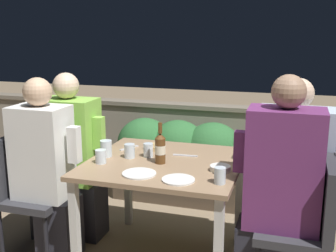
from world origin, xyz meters
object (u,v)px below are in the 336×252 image
(person_white_polo, at_px, (47,169))
(chair_right_near, at_px, (310,218))
(person_green_blouse, at_px, (73,157))
(chair_left_far, at_px, (52,169))
(person_blue_shirt, at_px, (288,175))
(chair_right_far, at_px, (317,196))
(beer_bottle, at_px, (160,148))
(person_purple_stripe, at_px, (277,189))
(potted_plant, at_px, (69,159))
(chair_left_near, at_px, (24,184))

(person_white_polo, height_order, chair_right_near, person_white_polo)
(person_white_polo, xyz_separation_m, person_green_blouse, (0.02, 0.33, -0.01))
(chair_left_far, distance_m, person_blue_shirt, 1.74)
(person_green_blouse, bearing_deg, chair_right_far, 1.61)
(chair_right_near, bearing_deg, chair_right_far, 81.44)
(chair_right_far, height_order, beer_bottle, beer_bottle)
(chair_left_far, bearing_deg, person_purple_stripe, -10.24)
(person_purple_stripe, bearing_deg, potted_plant, 154.96)
(person_white_polo, distance_m, chair_right_near, 1.71)
(person_green_blouse, bearing_deg, chair_right_near, -10.25)
(chair_left_near, relative_size, person_white_polo, 0.67)
(chair_left_near, distance_m, person_blue_shirt, 1.80)
(person_blue_shirt, bearing_deg, chair_left_far, -178.39)
(chair_left_near, xyz_separation_m, chair_left_far, (0.02, 0.33, 0.00))
(potted_plant, bearing_deg, person_purple_stripe, -25.04)
(chair_right_near, distance_m, person_blue_shirt, 0.40)
(chair_left_far, distance_m, chair_right_far, 1.93)
(person_white_polo, bearing_deg, chair_right_near, 0.73)
(chair_left_near, distance_m, person_green_blouse, 0.41)
(person_purple_stripe, bearing_deg, chair_left_far, 169.76)
(person_white_polo, xyz_separation_m, chair_right_near, (1.70, 0.02, -0.13))
(chair_left_far, relative_size, person_purple_stripe, 0.64)
(person_green_blouse, bearing_deg, person_purple_stripe, -11.52)
(chair_left_near, distance_m, beer_bottle, 1.02)
(person_green_blouse, xyz_separation_m, person_purple_stripe, (1.50, -0.30, 0.04))
(chair_right_far, height_order, person_blue_shirt, person_blue_shirt)
(chair_right_near, xyz_separation_m, potted_plant, (-2.07, 0.88, -0.11))
(person_blue_shirt, relative_size, beer_bottle, 4.72)
(chair_left_near, distance_m, chair_left_far, 0.33)
(chair_right_near, relative_size, person_blue_shirt, 0.67)
(person_blue_shirt, xyz_separation_m, potted_plant, (-1.94, 0.53, -0.23))
(person_white_polo, relative_size, potted_plant, 1.95)
(beer_bottle, xyz_separation_m, potted_plant, (-1.14, 0.78, -0.42))
(person_green_blouse, relative_size, person_purple_stripe, 0.95)
(chair_left_far, bearing_deg, chair_right_near, -9.22)
(person_white_polo, bearing_deg, person_green_blouse, 87.07)
(chair_left_near, xyz_separation_m, person_blue_shirt, (1.76, 0.38, 0.12))
(person_purple_stripe, distance_m, chair_right_far, 0.46)
(person_white_polo, xyz_separation_m, person_blue_shirt, (1.56, 0.38, -0.00))
(chair_left_far, distance_m, beer_bottle, 1.01)
(chair_left_far, xyz_separation_m, beer_bottle, (0.94, -0.20, 0.31))
(chair_right_near, bearing_deg, person_blue_shirt, 111.39)
(chair_left_near, relative_size, potted_plant, 1.31)
(chair_right_far, height_order, potted_plant, chair_right_far)
(chair_right_far, xyz_separation_m, beer_bottle, (-0.99, -0.25, 0.31))
(person_green_blouse, bearing_deg, person_blue_shirt, 1.81)
(person_white_polo, xyz_separation_m, potted_plant, (-0.37, 0.90, -0.24))
(person_white_polo, relative_size, person_blue_shirt, 0.99)
(chair_right_far, xyz_separation_m, potted_plant, (-2.13, 0.53, -0.11))
(chair_left_near, height_order, person_white_polo, person_white_polo)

